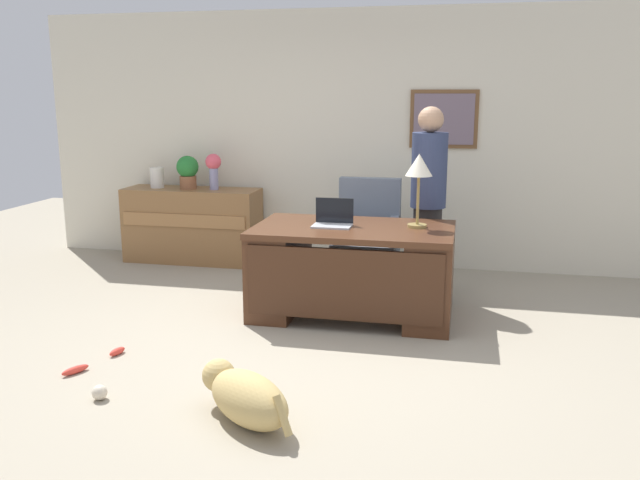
{
  "coord_description": "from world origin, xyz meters",
  "views": [
    {
      "loc": [
        1.22,
        -4.55,
        1.85
      ],
      "look_at": [
        0.15,
        0.3,
        0.75
      ],
      "focal_mm": 37.61,
      "sensor_mm": 36.0,
      "label": 1
    }
  ],
  "objects_px": {
    "dog_lying": "(245,396)",
    "dog_toy_bone": "(117,351)",
    "desk": "(353,269)",
    "vase_with_flowers": "(213,167)",
    "credenza": "(193,225)",
    "dog_toy_ball": "(100,392)",
    "desk_lamp": "(419,170)",
    "person_standing": "(428,200)",
    "potted_plant": "(188,171)",
    "vase_empty": "(157,178)",
    "laptop": "(333,219)",
    "dog_toy_plush": "(75,370)",
    "armchair": "(367,238)"
  },
  "relations": [
    {
      "from": "dog_lying",
      "to": "dog_toy_bone",
      "type": "relative_size",
      "value": 4.83
    },
    {
      "from": "desk",
      "to": "vase_with_flowers",
      "type": "relative_size",
      "value": 4.24
    },
    {
      "from": "credenza",
      "to": "dog_toy_ball",
      "type": "height_order",
      "value": "credenza"
    },
    {
      "from": "desk_lamp",
      "to": "dog_lying",
      "type": "bearing_deg",
      "value": -110.77
    },
    {
      "from": "person_standing",
      "to": "potted_plant",
      "type": "height_order",
      "value": "person_standing"
    },
    {
      "from": "dog_lying",
      "to": "potted_plant",
      "type": "height_order",
      "value": "potted_plant"
    },
    {
      "from": "vase_empty",
      "to": "desk_lamp",
      "type": "bearing_deg",
      "value": -24.41
    },
    {
      "from": "desk",
      "to": "credenza",
      "type": "distance_m",
      "value": 2.52
    },
    {
      "from": "credenza",
      "to": "desk_lamp",
      "type": "distance_m",
      "value": 3.01
    },
    {
      "from": "laptop",
      "to": "dog_toy_ball",
      "type": "height_order",
      "value": "laptop"
    },
    {
      "from": "person_standing",
      "to": "dog_toy_plush",
      "type": "height_order",
      "value": "person_standing"
    },
    {
      "from": "vase_with_flowers",
      "to": "vase_empty",
      "type": "distance_m",
      "value": 0.68
    },
    {
      "from": "laptop",
      "to": "vase_empty",
      "type": "relative_size",
      "value": 1.43
    },
    {
      "from": "vase_empty",
      "to": "dog_toy_plush",
      "type": "distance_m",
      "value": 3.29
    },
    {
      "from": "vase_empty",
      "to": "dog_toy_bone",
      "type": "xyz_separation_m",
      "value": [
        0.94,
        -2.69,
        -0.9
      ]
    },
    {
      "from": "desk",
      "to": "credenza",
      "type": "relative_size",
      "value": 1.1
    },
    {
      "from": "dog_lying",
      "to": "dog_toy_plush",
      "type": "relative_size",
      "value": 3.53
    },
    {
      "from": "desk",
      "to": "dog_toy_ball",
      "type": "height_order",
      "value": "desk"
    },
    {
      "from": "dog_toy_bone",
      "to": "desk_lamp",
      "type": "bearing_deg",
      "value": 33.75
    },
    {
      "from": "armchair",
      "to": "vase_with_flowers",
      "type": "relative_size",
      "value": 2.66
    },
    {
      "from": "dog_toy_bone",
      "to": "potted_plant",
      "type": "bearing_deg",
      "value": 102.03
    },
    {
      "from": "dog_lying",
      "to": "vase_with_flowers",
      "type": "distance_m",
      "value": 3.86
    },
    {
      "from": "armchair",
      "to": "desk_lamp",
      "type": "xyz_separation_m",
      "value": [
        0.54,
        -0.83,
        0.77
      ]
    },
    {
      "from": "vase_empty",
      "to": "dog_lying",
      "type": "bearing_deg",
      "value": -57.85
    },
    {
      "from": "person_standing",
      "to": "dog_toy_plush",
      "type": "distance_m",
      "value": 3.3
    },
    {
      "from": "vase_with_flowers",
      "to": "dog_toy_bone",
      "type": "bearing_deg",
      "value": -84.18
    },
    {
      "from": "laptop",
      "to": "dog_toy_bone",
      "type": "bearing_deg",
      "value": -136.68
    },
    {
      "from": "dog_lying",
      "to": "dog_toy_plush",
      "type": "bearing_deg",
      "value": 163.71
    },
    {
      "from": "desk_lamp",
      "to": "vase_empty",
      "type": "distance_m",
      "value": 3.26
    },
    {
      "from": "vase_with_flowers",
      "to": "dog_toy_plush",
      "type": "relative_size",
      "value": 1.98
    },
    {
      "from": "credenza",
      "to": "dog_toy_plush",
      "type": "bearing_deg",
      "value": -81.94
    },
    {
      "from": "desk",
      "to": "dog_lying",
      "type": "distance_m",
      "value": 2.01
    },
    {
      "from": "dog_toy_ball",
      "to": "dog_toy_plush",
      "type": "height_order",
      "value": "dog_toy_ball"
    },
    {
      "from": "credenza",
      "to": "potted_plant",
      "type": "bearing_deg",
      "value": 177.63
    },
    {
      "from": "person_standing",
      "to": "credenza",
      "type": "bearing_deg",
      "value": 164.46
    },
    {
      "from": "laptop",
      "to": "dog_toy_plush",
      "type": "bearing_deg",
      "value": -131.73
    },
    {
      "from": "desk",
      "to": "credenza",
      "type": "height_order",
      "value": "credenza"
    },
    {
      "from": "desk",
      "to": "vase_with_flowers",
      "type": "bearing_deg",
      "value": 140.51
    },
    {
      "from": "desk",
      "to": "dog_lying",
      "type": "bearing_deg",
      "value": -98.1
    },
    {
      "from": "person_standing",
      "to": "armchair",
      "type": "bearing_deg",
      "value": 159.52
    },
    {
      "from": "credenza",
      "to": "armchair",
      "type": "bearing_deg",
      "value": -14.06
    },
    {
      "from": "armchair",
      "to": "potted_plant",
      "type": "height_order",
      "value": "potted_plant"
    },
    {
      "from": "vase_empty",
      "to": "desk",
      "type": "bearing_deg",
      "value": -30.95
    },
    {
      "from": "vase_empty",
      "to": "dog_toy_plush",
      "type": "height_order",
      "value": "vase_empty"
    },
    {
      "from": "person_standing",
      "to": "laptop",
      "type": "bearing_deg",
      "value": -136.07
    },
    {
      "from": "dog_toy_bone",
      "to": "person_standing",
      "type": "bearing_deg",
      "value": 43.54
    },
    {
      "from": "armchair",
      "to": "vase_with_flowers",
      "type": "distance_m",
      "value": 1.92
    },
    {
      "from": "credenza",
      "to": "desk",
      "type": "bearing_deg",
      "value": -35.58
    },
    {
      "from": "armchair",
      "to": "laptop",
      "type": "height_order",
      "value": "armchair"
    },
    {
      "from": "armchair",
      "to": "vase_with_flowers",
      "type": "height_order",
      "value": "vase_with_flowers"
    }
  ]
}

